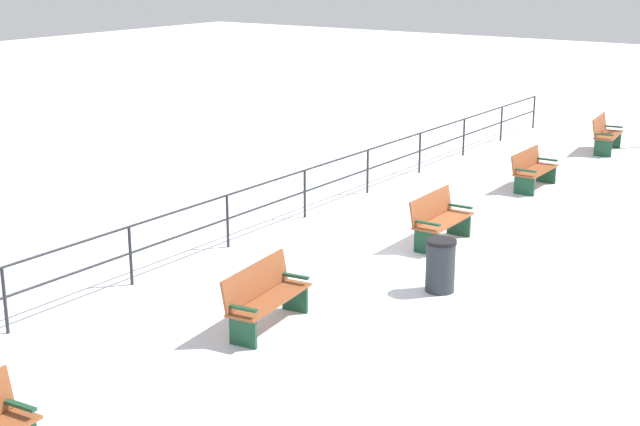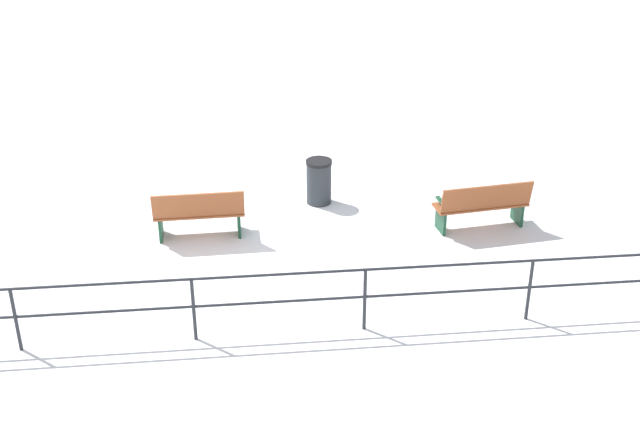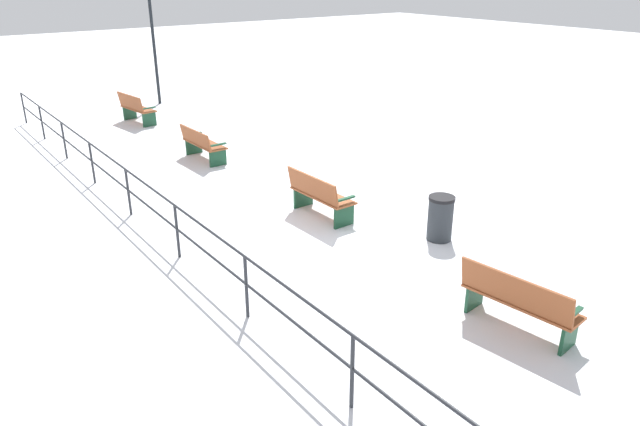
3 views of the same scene
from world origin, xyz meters
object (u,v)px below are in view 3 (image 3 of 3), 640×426
bench_third (319,195)px  trash_bin (440,218)px  lamppost_middle (151,16)px  bench_second (518,300)px  bench_fourth (202,144)px  bench_fifth (136,108)px

bench_third → trash_bin: size_ratio=1.83×
lamppost_middle → bench_third: bearing=-97.5°
bench_second → bench_fourth: (0.01, 9.62, -0.03)m
bench_second → bench_fourth: bearing=82.8°
bench_third → lamppost_middle: lamppost_middle is taller
bench_third → bench_fifth: (-0.14, 9.60, 0.01)m
lamppost_middle → bench_fifth: bearing=-125.9°
bench_third → trash_bin: bearing=-63.3°
bench_fifth → lamppost_middle: lamppost_middle is taller
lamppost_middle → trash_bin: size_ratio=5.09×
trash_bin → bench_third: bearing=118.1°
bench_second → bench_third: size_ratio=1.09×
bench_fourth → bench_fifth: 4.80m
bench_third → lamppost_middle: size_ratio=0.36×
bench_second → bench_third: bench_third is taller
bench_second → lamppost_middle: lamppost_middle is taller
bench_fifth → trash_bin: (1.28, -11.75, -0.06)m
bench_fifth → lamppost_middle: bearing=46.9°
lamppost_middle → bench_fourth: bearing=-103.9°
bench_third → bench_fifth: bench_fifth is taller
bench_fifth → bench_second: bearing=-97.5°
trash_bin → lamppost_middle: bearing=88.2°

